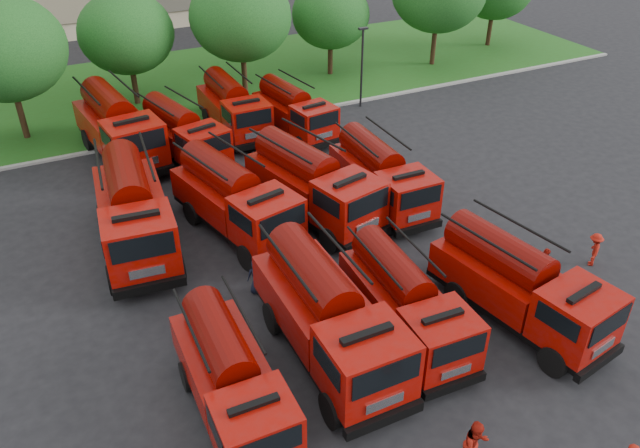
# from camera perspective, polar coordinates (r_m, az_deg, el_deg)

# --- Properties ---
(ground) EXTENTS (140.00, 140.00, 0.00)m
(ground) POSITION_cam_1_polar(r_m,az_deg,el_deg) (23.62, -1.11, -8.39)
(ground) COLOR black
(ground) RESTS_ON ground
(lawn) EXTENTS (70.00, 16.00, 0.12)m
(lawn) POSITION_cam_1_polar(r_m,az_deg,el_deg) (45.53, -15.62, 11.59)
(lawn) COLOR #215015
(lawn) RESTS_ON ground
(curb) EXTENTS (70.00, 0.30, 0.14)m
(curb) POSITION_cam_1_polar(r_m,az_deg,el_deg) (38.15, -12.86, 7.91)
(curb) COLOR gray
(curb) RESTS_ON ground
(tree_2) EXTENTS (6.72, 6.72, 8.22)m
(tree_2) POSITION_cam_1_polar(r_m,az_deg,el_deg) (39.01, -27.00, 14.13)
(tree_2) COLOR #382314
(tree_2) RESTS_ON ground
(tree_3) EXTENTS (5.88, 5.88, 7.19)m
(tree_3) POSITION_cam_1_polar(r_m,az_deg,el_deg) (42.11, -17.30, 16.33)
(tree_3) COLOR #382314
(tree_3) RESTS_ON ground
(tree_4) EXTENTS (6.55, 6.55, 8.01)m
(tree_4) POSITION_cam_1_polar(r_m,az_deg,el_deg) (42.23, -7.28, 18.27)
(tree_4) COLOR #382314
(tree_4) RESTS_ON ground
(tree_5) EXTENTS (5.46, 5.46, 6.68)m
(tree_5) POSITION_cam_1_polar(r_m,az_deg,el_deg) (46.03, 0.98, 18.58)
(tree_5) COLOR #382314
(tree_5) RESTS_ON ground
(lamp_post_1) EXTENTS (0.60, 0.25, 5.11)m
(lamp_post_1) POSITION_cam_1_polar(r_m,az_deg,el_deg) (40.66, 3.86, 14.48)
(lamp_post_1) COLOR black
(lamp_post_1) RESTS_ON ground
(fire_truck_0) EXTENTS (2.49, 6.49, 2.93)m
(fire_truck_0) POSITION_cam_1_polar(r_m,az_deg,el_deg) (19.49, -8.12, -13.81)
(fire_truck_0) COLOR black
(fire_truck_0) RESTS_ON ground
(fire_truck_1) EXTENTS (2.85, 7.63, 3.46)m
(fire_truck_1) POSITION_cam_1_polar(r_m,az_deg,el_deg) (20.98, 0.71, -8.34)
(fire_truck_1) COLOR black
(fire_truck_1) RESTS_ON ground
(fire_truck_2) EXTENTS (2.66, 6.63, 2.97)m
(fire_truck_2) POSITION_cam_1_polar(r_m,az_deg,el_deg) (22.09, 7.81, -7.09)
(fire_truck_2) COLOR black
(fire_truck_2) RESTS_ON ground
(fire_truck_3) EXTENTS (3.55, 7.35, 3.21)m
(fire_truck_3) POSITION_cam_1_polar(r_m,az_deg,el_deg) (23.57, 17.78, -5.31)
(fire_truck_3) COLOR black
(fire_truck_3) RESTS_ON ground
(fire_truck_4) EXTENTS (3.54, 8.16, 3.61)m
(fire_truck_4) POSITION_cam_1_polar(r_m,az_deg,el_deg) (27.38, -16.70, 1.12)
(fire_truck_4) COLOR black
(fire_truck_4) RESTS_ON ground
(fire_truck_5) EXTENTS (4.12, 7.74, 3.35)m
(fire_truck_5) POSITION_cam_1_polar(r_m,az_deg,el_deg) (27.60, -7.81, 2.26)
(fire_truck_5) COLOR black
(fire_truck_5) RESTS_ON ground
(fire_truck_6) EXTENTS (4.22, 7.93, 3.44)m
(fire_truck_6) POSITION_cam_1_polar(r_m,az_deg,el_deg) (28.47, -0.70, 3.68)
(fire_truck_6) COLOR black
(fire_truck_6) RESTS_ON ground
(fire_truck_7) EXTENTS (2.62, 6.87, 3.10)m
(fire_truck_7) POSITION_cam_1_polar(r_m,az_deg,el_deg) (29.67, 5.61, 4.42)
(fire_truck_7) COLOR black
(fire_truck_7) RESTS_ON ground
(fire_truck_8) EXTENTS (3.72, 8.25, 3.63)m
(fire_truck_8) POSITION_cam_1_polar(r_m,az_deg,el_deg) (35.63, -17.95, 8.42)
(fire_truck_8) COLOR black
(fire_truck_8) RESTS_ON ground
(fire_truck_9) EXTENTS (3.78, 7.08, 3.06)m
(fire_truck_9) POSITION_cam_1_polar(r_m,az_deg,el_deg) (34.61, -12.48, 8.04)
(fire_truck_9) COLOR black
(fire_truck_9) RESTS_ON ground
(fire_truck_10) EXTENTS (2.60, 6.92, 3.14)m
(fire_truck_10) POSITION_cam_1_polar(r_m,az_deg,el_deg) (37.56, -7.95, 10.54)
(fire_truck_10) COLOR black
(fire_truck_10) RESTS_ON ground
(fire_truck_11) EXTENTS (3.04, 6.61, 2.90)m
(fire_truck_11) POSITION_cam_1_polar(r_m,az_deg,el_deg) (37.00, -2.39, 10.28)
(fire_truck_11) COLOR black
(fire_truck_11) RESTS_ON ground
(firefighter_2) EXTENTS (0.72, 1.09, 1.74)m
(firefighter_2) POSITION_cam_1_polar(r_m,az_deg,el_deg) (26.56, 19.42, -5.27)
(firefighter_2) COLOR maroon
(firefighter_2) RESTS_ON ground
(firefighter_3) EXTENTS (1.05, 1.01, 1.49)m
(firefighter_3) POSITION_cam_1_polar(r_m,az_deg,el_deg) (28.52, 23.44, -3.38)
(firefighter_3) COLOR maroon
(firefighter_3) RESTS_ON ground
(firefighter_4) EXTENTS (0.87, 0.69, 1.57)m
(firefighter_4) POSITION_cam_1_polar(r_m,az_deg,el_deg) (24.84, -5.69, -6.19)
(firefighter_4) COLOR black
(firefighter_4) RESTS_ON ground
(firefighter_5) EXTENTS (1.75, 1.22, 1.73)m
(firefighter_5) POSITION_cam_1_polar(r_m,az_deg,el_deg) (29.13, 7.61, 0.14)
(firefighter_5) COLOR black
(firefighter_5) RESTS_ON ground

